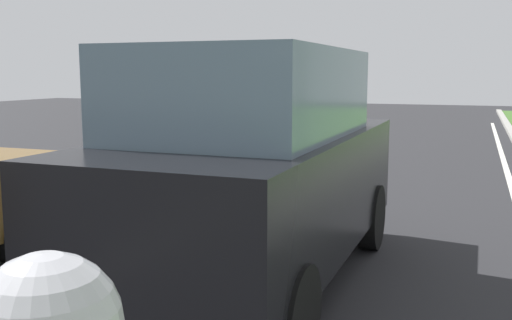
% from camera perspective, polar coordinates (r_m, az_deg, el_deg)
% --- Properties ---
extents(ground_plane, '(60.00, 60.00, 0.00)m').
position_cam_1_polar(ground_plane, '(10.71, 4.52, -2.61)').
color(ground_plane, '#262628').
extents(lane_line_center, '(0.12, 32.00, 0.01)m').
position_cam_1_polar(lane_line_center, '(10.92, 0.99, -2.36)').
color(lane_line_center, silver).
rests_on(lane_line_center, ground).
extents(car_suv_ahead, '(2.01, 4.52, 2.28)m').
position_cam_1_polar(car_suv_ahead, '(5.61, -0.25, -0.65)').
color(car_suv_ahead, black).
rests_on(car_suv_ahead, ground).
extents(car_hatchback_far, '(1.78, 3.73, 1.78)m').
position_cam_1_polar(car_hatchback_far, '(12.13, -5.77, 2.88)').
color(car_hatchback_far, '#474C51').
rests_on(car_hatchback_far, ground).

